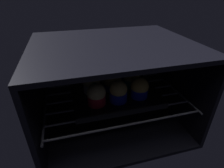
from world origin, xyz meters
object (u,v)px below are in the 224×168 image
muffin_row1_col2 (132,78)px  muffin_row2_col2 (125,70)px  muffin_row0_col2 (140,88)px  muffin_row2_col1 (107,72)px  muffin_row0_col0 (96,95)px  muffin_row1_col0 (91,82)px  baking_tray (112,90)px  muffin_row0_col1 (117,92)px  muffin_row2_col0 (88,74)px  muffin_row1_col1 (113,81)px

muffin_row1_col2 → muffin_row2_col2: muffin_row1_col2 is taller
muffin_row0_col2 → muffin_row2_col2: muffin_row0_col2 is taller
muffin_row1_col2 → muffin_row2_col1: 12.40cm
muffin_row0_col2 → muffin_row1_col2: (0.02, 8.35, 0.12)cm
muffin_row0_col0 → muffin_row1_col0: bearing=91.7°
baking_tray → muffin_row0_col0: (-8.25, -8.81, 4.40)cm
baking_tray → muffin_row2_col1: (0.08, 8.86, 4.39)cm
muffin_row0_col1 → muffin_row2_col2: muffin_row0_col1 is taller
baking_tray → muffin_row2_col0: bearing=133.9°
muffin_row0_col2 → muffin_row1_col0: bearing=153.8°
muffin_row0_col0 → muffin_row0_col1: (7.88, -0.09, -0.01)cm
muffin_row0_col0 → muffin_row2_col0: (-0.31, 17.72, 0.13)cm
baking_tray → muffin_row0_col0: size_ratio=4.00×
muffin_row0_col2 → muffin_row1_col0: size_ratio=0.91×
muffin_row1_col0 → muffin_row2_col1: (8.59, 8.68, -0.38)cm
baking_tray → muffin_row1_col2: size_ratio=3.88×
muffin_row0_col1 → muffin_row1_col0: (-8.14, 9.08, 0.39)cm
muffin_row0_col2 → muffin_row1_col2: bearing=89.8°
muffin_row0_col2 → muffin_row2_col2: 16.61cm
baking_tray → muffin_row0_col0: muffin_row0_col0 is taller
muffin_row1_col2 → muffin_row2_col2: bearing=90.9°
muffin_row0_col0 → muffin_row1_col1: size_ratio=0.99×
muffin_row0_col2 → muffin_row2_col1: muffin_row2_col1 is taller
muffin_row1_col0 → muffin_row2_col1: size_ratio=1.03×
muffin_row2_col1 → muffin_row2_col2: bearing=-3.8°
muffin_row0_col0 → muffin_row1_col1: (8.60, 8.62, -0.07)cm
muffin_row0_col0 → baking_tray: bearing=46.9°
muffin_row1_col1 → baking_tray: bearing=151.1°
muffin_row2_col0 → muffin_row0_col0: bearing=-89.0°
muffin_row1_col0 → muffin_row1_col2: 17.30cm
muffin_row1_col0 → muffin_row2_col0: (-0.05, 8.73, -0.25)cm
muffin_row0_col0 → muffin_row2_col0: bearing=91.0°
muffin_row1_col1 → muffin_row1_col0: bearing=177.6°
muffin_row0_col1 → muffin_row2_col0: 19.60cm
muffin_row2_col1 → muffin_row2_col2: muffin_row2_col1 is taller
muffin_row0_col0 → muffin_row1_col2: size_ratio=0.97×
muffin_row1_col1 → muffin_row2_col1: 9.05cm
muffin_row1_col0 → muffin_row1_col1: size_ratio=1.05×
muffin_row0_col0 → muffin_row0_col1: size_ratio=1.01×
muffin_row1_col2 → muffin_row2_col0: (-17.34, 8.89, 0.18)cm
muffin_row0_col0 → muffin_row1_col2: muffin_row1_col2 is taller
muffin_row1_col1 → muffin_row2_col2: size_ratio=1.07×
baking_tray → muffin_row0_col2: (8.75, -8.33, 4.22)cm
muffin_row0_col0 → muffin_row1_col0: (-0.27, 8.99, 0.37)cm
muffin_row2_col0 → muffin_row2_col2: size_ratio=1.08×
muffin_row2_col1 → muffin_row0_col2: bearing=-63.2°
muffin_row1_col1 → muffin_row1_col2: (8.42, 0.21, 0.02)cm
muffin_row2_col2 → muffin_row0_col1: bearing=-117.7°
muffin_row1_col1 → muffin_row2_col1: muffin_row2_col1 is taller
baking_tray → muffin_row1_col1: (0.35, -0.19, 4.33)cm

